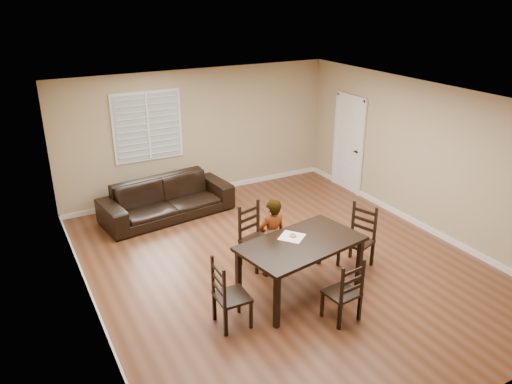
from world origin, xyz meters
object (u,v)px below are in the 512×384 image
at_px(donut, 293,235).
at_px(sofa, 167,199).
at_px(dining_table, 301,247).
at_px(child, 272,238).
at_px(chair_near, 252,237).
at_px(chair_right, 361,237).
at_px(chair_left, 224,297).
at_px(chair_far, 348,296).

relative_size(donut, sofa, 0.04).
xyz_separation_m(dining_table, sofa, (-0.85, 3.48, -0.38)).
xyz_separation_m(child, sofa, (-0.74, 2.84, -0.27)).
distance_m(child, sofa, 2.95).
bearing_deg(chair_near, chair_right, -44.99).
distance_m(dining_table, chair_near, 1.16).
bearing_deg(chair_left, chair_right, -78.27).
bearing_deg(child, chair_near, -78.63).
distance_m(chair_left, sofa, 3.72).
bearing_deg(donut, chair_left, -162.49).
height_order(chair_near, sofa, chair_near).
xyz_separation_m(chair_right, donut, (-1.34, -0.06, 0.40)).
distance_m(chair_near, donut, 1.01).
xyz_separation_m(chair_left, donut, (1.31, 0.41, 0.41)).
xyz_separation_m(dining_table, chair_far, (0.16, -0.91, -0.32)).
bearing_deg(chair_far, chair_near, -85.81).
xyz_separation_m(chair_far, chair_left, (-1.48, 0.70, 0.03)).
height_order(donut, sofa, donut).
xyz_separation_m(dining_table, chair_right, (1.32, 0.26, -0.28)).
height_order(chair_left, sofa, chair_left).
height_order(dining_table, sofa, dining_table).
relative_size(chair_left, chair_right, 0.97).
relative_size(dining_table, chair_far, 2.06).
bearing_deg(dining_table, chair_far, -90.50).
relative_size(chair_left, donut, 9.05).
height_order(chair_far, donut, chair_far).
bearing_deg(chair_far, chair_right, -140.97).
bearing_deg(chair_right, chair_far, -65.10).
relative_size(dining_table, sofa, 0.76).
xyz_separation_m(chair_near, chair_right, (1.53, -0.85, -0.00)).
distance_m(child, donut, 0.50).
height_order(chair_left, chair_right, chair_right).
xyz_separation_m(chair_left, sofa, (0.48, 3.69, -0.08)).
bearing_deg(sofa, chair_near, -82.53).
distance_m(donut, sofa, 3.42).
xyz_separation_m(chair_right, sofa, (-2.17, 3.22, -0.09)).
bearing_deg(child, chair_far, 99.55).
relative_size(chair_far, chair_right, 0.92).
relative_size(dining_table, donut, 17.59).
bearing_deg(dining_table, child, 90.00).
height_order(chair_right, donut, chair_right).
bearing_deg(dining_table, donut, 83.66).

